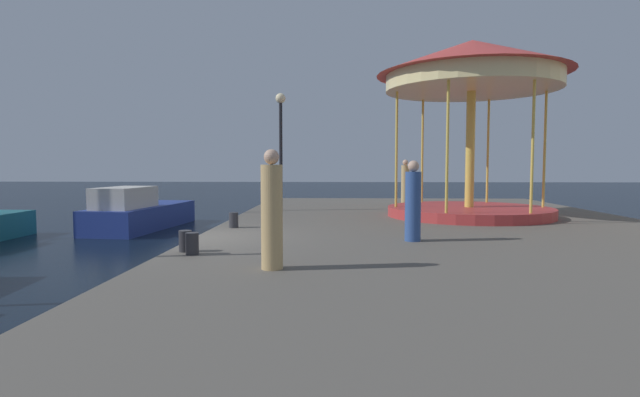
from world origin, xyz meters
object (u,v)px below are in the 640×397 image
bollard_center (185,241)px  person_far_corner (413,204)px  carousel (472,85)px  person_mid_promenade (272,213)px  motorboat_blue (139,213)px  bollard_south (234,220)px  person_near_carousel (405,183)px  bollard_north (192,244)px  lamp_post_mid_promenade (281,130)px

bollard_center → person_far_corner: (4.49, 1.46, 0.61)m
carousel → person_mid_promenade: 10.18m
motorboat_blue → person_far_corner: bearing=-39.9°
bollard_south → person_mid_promenade: 5.35m
person_near_carousel → bollard_north: bearing=-114.4°
carousel → person_near_carousel: bearing=104.3°
carousel → person_far_corner: bearing=-116.4°
bollard_north → carousel: bearing=45.4°
person_mid_promenade → carousel: bearing=57.3°
carousel → person_near_carousel: size_ratio=3.18×
lamp_post_mid_promenade → person_near_carousel: (4.91, 3.36, -2.00)m
bollard_south → person_far_corner: size_ratio=0.23×
bollard_north → person_mid_promenade: person_mid_promenade is taller
bollard_south → motorboat_blue: bearing=130.9°
bollard_center → carousel: bearing=43.2°
bollard_center → person_near_carousel: person_near_carousel is taller
motorboat_blue → bollard_north: motorboat_blue is taller
carousel → person_far_corner: carousel is taller
carousel → bollard_center: (-7.06, -6.64, -3.95)m
bollard_north → person_near_carousel: bearing=65.6°
motorboat_blue → lamp_post_mid_promenade: 6.33m
bollard_north → bollard_center: 0.37m
person_near_carousel → person_mid_promenade: size_ratio=0.99×
motorboat_blue → person_near_carousel: bearing=14.6°
bollard_north → bollard_south: bearing=90.9°
bollard_south → person_mid_promenade: size_ratio=0.21×
bollard_north → person_near_carousel: 13.35m
carousel → bollard_south: 8.53m
person_far_corner → person_mid_promenade: size_ratio=0.92×
motorboat_blue → lamp_post_mid_promenade: bearing=-6.8°
person_far_corner → lamp_post_mid_promenade: bearing=117.6°
lamp_post_mid_promenade → person_mid_promenade: 10.21m
motorboat_blue → person_near_carousel: (10.41, 2.71, 1.06)m
person_near_carousel → person_far_corner: size_ratio=1.08×
bollard_north → bollard_south: size_ratio=1.00×
lamp_post_mid_promenade → bollard_south: lamp_post_mid_promenade is taller
person_mid_promenade → bollard_center: bearing=141.3°
lamp_post_mid_promenade → bollard_south: size_ratio=10.48×
motorboat_blue → bollard_center: (4.68, -9.13, 0.38)m
motorboat_blue → person_far_corner: person_far_corner is taller
person_near_carousel → person_mid_promenade: bearing=-106.3°
lamp_post_mid_promenade → person_near_carousel: lamp_post_mid_promenade is taller
bollard_south → person_near_carousel: bearing=56.1°
bollard_south → bollard_center: bearing=-92.5°
lamp_post_mid_promenade → person_mid_promenade: size_ratio=2.23×
lamp_post_mid_promenade → person_far_corner: lamp_post_mid_promenade is taller
bollard_north → person_mid_promenade: (1.63, -1.19, 0.68)m
person_near_carousel → motorboat_blue: bearing=-165.4°
bollard_north → bollard_center: (-0.22, 0.30, 0.00)m
motorboat_blue → bollard_center: motorboat_blue is taller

